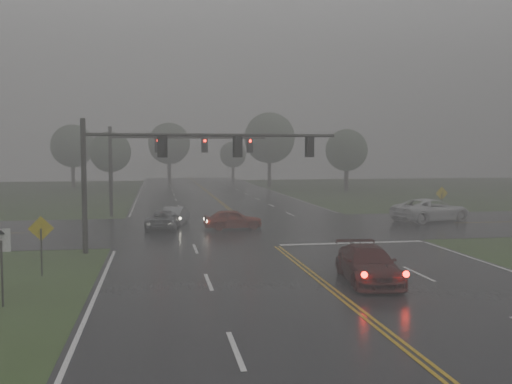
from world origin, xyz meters
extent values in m
plane|color=#2D401B|center=(0.00, 0.00, 0.00)|extent=(180.00, 180.00, 0.00)
cube|color=black|center=(0.00, 20.00, 0.00)|extent=(18.00, 160.00, 0.02)
cube|color=black|center=(0.00, 22.00, 0.00)|extent=(120.00, 14.00, 0.02)
cube|color=white|center=(4.50, 14.40, 0.00)|extent=(8.50, 0.50, 0.01)
imported|color=#3E0B0B|center=(1.83, 4.93, 0.00)|extent=(2.49, 5.07, 1.42)
imported|color=maroon|center=(-1.45, 21.60, 0.00)|extent=(4.03, 1.79, 1.35)
imported|color=gray|center=(-5.20, 24.92, 0.00)|extent=(2.26, 4.16, 1.30)
imported|color=#57595F|center=(-6.05, 22.65, 0.00)|extent=(2.76, 4.77, 1.25)
imported|color=white|center=(13.84, 23.29, 0.00)|extent=(6.76, 4.59, 1.72)
cylinder|color=black|center=(-10.20, 13.78, 3.48)|extent=(0.27, 0.27, 6.96)
cylinder|color=black|center=(-10.20, 13.78, 6.18)|extent=(0.17, 0.17, 0.77)
cylinder|color=black|center=(-3.53, 13.78, 6.13)|extent=(13.34, 0.17, 0.17)
cube|color=black|center=(-6.20, 13.78, 5.56)|extent=(0.33, 0.27, 1.01)
cube|color=black|center=(-6.20, 13.94, 5.56)|extent=(0.53, 0.03, 1.21)
cube|color=black|center=(-2.20, 13.78, 5.56)|extent=(0.33, 0.27, 1.01)
cube|color=black|center=(-2.20, 13.94, 5.56)|extent=(0.53, 0.03, 1.21)
cube|color=black|center=(1.81, 13.78, 5.56)|extent=(0.33, 0.27, 1.01)
cube|color=black|center=(1.81, 13.94, 5.56)|extent=(0.53, 0.03, 1.21)
cylinder|color=black|center=(-10.20, 30.88, 3.65)|extent=(0.28, 0.28, 7.30)
cylinder|color=black|center=(-10.20, 30.88, 6.49)|extent=(0.18, 0.18, 0.81)
cylinder|color=black|center=(-3.85, 30.88, 6.44)|extent=(12.71, 0.18, 0.18)
cube|color=black|center=(-6.39, 30.88, 5.83)|extent=(0.34, 0.28, 1.06)
cube|color=black|center=(-6.39, 31.04, 5.83)|extent=(0.56, 0.03, 1.27)
cylinder|color=#FF0C05|center=(-6.39, 30.71, 6.16)|extent=(0.22, 0.06, 0.22)
cube|color=black|center=(-2.57, 30.88, 5.83)|extent=(0.34, 0.28, 1.06)
cube|color=black|center=(-2.57, 31.04, 5.83)|extent=(0.56, 0.03, 1.27)
cylinder|color=#FF0C05|center=(-2.57, 30.71, 6.16)|extent=(0.22, 0.06, 0.22)
cube|color=black|center=(1.24, 30.88, 5.83)|extent=(0.34, 0.28, 1.06)
cube|color=black|center=(1.24, 31.04, 5.83)|extent=(0.56, 0.03, 1.27)
cylinder|color=#FF0C05|center=(1.24, 30.71, 6.16)|extent=(0.22, 0.06, 0.22)
cylinder|color=black|center=(-11.33, 8.43, 1.01)|extent=(0.07, 0.07, 2.02)
cube|color=gold|center=(-11.33, 8.46, 2.02)|extent=(1.06, 0.06, 1.06)
cylinder|color=black|center=(-11.68, 3.61, 1.13)|extent=(0.07, 0.07, 2.26)
cube|color=silver|center=(-11.68, 3.64, 2.26)|extent=(0.59, 0.06, 0.79)
cube|color=black|center=(-11.68, 3.67, 2.26)|extent=(0.10, 0.02, 0.44)
cylinder|color=black|center=(15.44, 24.70, 1.01)|extent=(0.07, 0.07, 2.02)
cube|color=gold|center=(15.44, 24.73, 2.02)|extent=(1.06, 0.13, 1.06)
cylinder|color=#2F241E|center=(-12.63, 61.84, 1.53)|extent=(0.57, 0.57, 3.07)
sphere|color=#395236|center=(-12.63, 61.84, 5.28)|extent=(5.45, 5.45, 5.45)
cylinder|color=#2F241E|center=(10.11, 67.35, 2.14)|extent=(0.53, 0.53, 4.28)
sphere|color=#395236|center=(10.11, 67.35, 7.37)|extent=(7.60, 7.60, 7.60)
cylinder|color=#2F241E|center=(-4.50, 79.07, 1.94)|extent=(0.61, 0.61, 3.88)
sphere|color=#395236|center=(-4.50, 79.07, 6.68)|extent=(6.89, 6.89, 6.89)
cylinder|color=#2F241E|center=(18.79, 57.41, 1.60)|extent=(0.59, 0.59, 3.20)
sphere|color=#395236|center=(18.79, 57.41, 5.51)|extent=(5.69, 5.69, 5.69)
cylinder|color=#2F241E|center=(-18.79, 71.25, 1.79)|extent=(0.54, 0.54, 3.57)
sphere|color=#395236|center=(-18.79, 71.25, 6.15)|extent=(6.35, 6.35, 6.35)
cylinder|color=#2F241E|center=(7.54, 89.52, 1.39)|extent=(0.54, 0.54, 2.78)
sphere|color=#395236|center=(7.54, 89.52, 4.79)|extent=(4.95, 4.95, 4.95)
camera|label=1|loc=(-6.47, -16.55, 5.23)|focal=40.00mm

